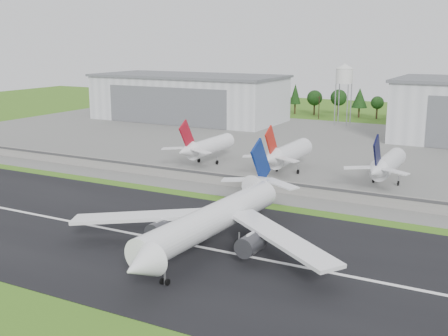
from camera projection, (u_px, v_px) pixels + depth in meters
The scene contains 13 objects.
ground at pixel (95, 248), 111.02m from camera, with size 600.00×600.00×0.00m, color #3F6A19.
runway at pixel (127, 233), 119.60m from camera, with size 320.00×60.00×0.10m, color black.
runway_centerline at pixel (127, 232), 119.59m from camera, with size 220.00×1.00×0.02m, color white.
apron at pixel (305, 148), 214.15m from camera, with size 320.00×150.00×0.10m, color slate.
blast_fence at pixel (226, 180), 157.88m from camera, with size 240.00×0.61×3.50m.
hangar_west at pixel (188, 97), 287.00m from camera, with size 97.00×44.00×23.20m.
water_tower at pixel (344, 74), 266.88m from camera, with size 8.40×8.40×29.40m.
utility_poles at pixel (360, 122), 282.93m from camera, with size 230.00×3.00×12.00m, color black, non-canonical shape.
treeline at pixel (368, 118), 295.83m from camera, with size 320.00×16.00×22.00m, color black, non-canonical shape.
main_airliner at pixel (211, 227), 108.51m from camera, with size 57.19×59.23×18.17m.
parked_jet_red_a at pixel (206, 147), 184.16m from camera, with size 7.36×31.29×16.49m.
parked_jet_red_b at pixel (286, 154), 171.10m from camera, with size 7.36×31.29×16.74m.
parked_jet_navy at pixel (386, 165), 157.30m from camera, with size 7.36×31.29×16.49m.
Camera 1 is at (71.92, -80.28, 40.11)m, focal length 45.00 mm.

